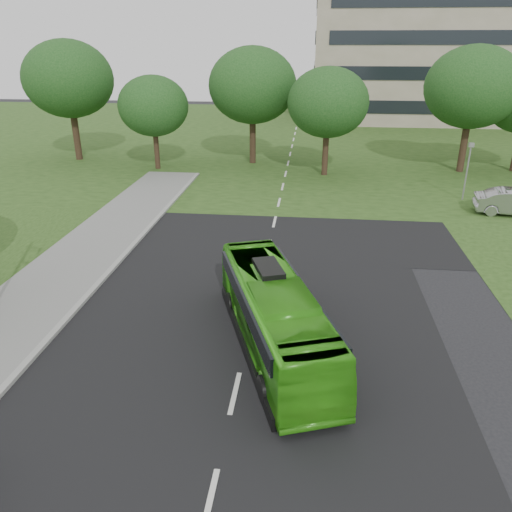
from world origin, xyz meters
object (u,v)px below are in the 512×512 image
at_px(tree_park_d, 473,87).
at_px(bus, 275,315).
at_px(tree_park_f, 68,79).
at_px(camera_pole, 468,164).
at_px(tree_park_b, 253,86).
at_px(tree_park_c, 328,103).
at_px(tree_park_a, 153,106).
at_px(office_building, 467,22).

distance_m(tree_park_d, bus, 31.34).
bearing_deg(bus, tree_park_d, 44.94).
distance_m(tree_park_f, camera_pole, 33.36).
distance_m(tree_park_b, tree_park_c, 7.41).
bearing_deg(tree_park_d, tree_park_a, -176.11).
bearing_deg(office_building, tree_park_c, -117.69).
xyz_separation_m(tree_park_c, camera_pole, (9.29, -6.09, -3.15)).
height_order(tree_park_a, tree_park_f, tree_park_f).
distance_m(office_building, tree_park_d, 34.80).
xyz_separation_m(bus, camera_pole, (11.43, 19.32, 1.22)).
bearing_deg(tree_park_b, camera_pole, -32.35).
bearing_deg(camera_pole, bus, -113.93).
distance_m(tree_park_b, bus, 29.96).
bearing_deg(tree_park_f, tree_park_b, 1.27).
distance_m(tree_park_c, tree_park_f, 22.67).
relative_size(tree_park_a, tree_park_c, 0.91).
bearing_deg(bus, camera_pole, 40.08).
bearing_deg(office_building, tree_park_a, -133.09).
bearing_deg(office_building, bus, -108.88).
xyz_separation_m(tree_park_b, camera_pole, (15.59, -9.88, -4.08)).
distance_m(tree_park_d, tree_park_f, 33.65).
bearing_deg(tree_park_c, tree_park_f, 171.28).
height_order(office_building, tree_park_d, office_building).
bearing_deg(office_building, tree_park_f, -141.78).
relative_size(office_building, bus, 4.38).
distance_m(bus, camera_pole, 22.48).
xyz_separation_m(office_building, tree_park_d, (-7.55, -33.47, -5.81)).
bearing_deg(office_building, tree_park_b, -128.07).
bearing_deg(tree_park_d, office_building, 77.29).
bearing_deg(tree_park_a, office_building, 46.91).
height_order(tree_park_c, camera_pole, tree_park_c).
relative_size(tree_park_d, camera_pole, 2.55).
bearing_deg(tree_park_b, tree_park_a, -158.20).
relative_size(office_building, tree_park_d, 4.06).
bearing_deg(camera_pole, tree_park_a, 170.56).
bearing_deg(tree_park_f, tree_park_c, -8.72).
xyz_separation_m(tree_park_a, tree_park_b, (7.80, 3.12, 1.43)).
xyz_separation_m(tree_park_a, bus, (11.96, -26.08, -3.88)).
distance_m(office_building, tree_park_c, 41.08).
bearing_deg(tree_park_a, tree_park_c, -2.72).
bearing_deg(tree_park_b, tree_park_d, -4.52).
relative_size(tree_park_c, bus, 0.91).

